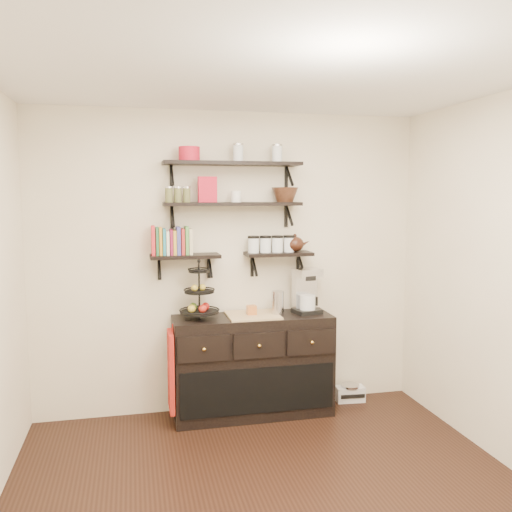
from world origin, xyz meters
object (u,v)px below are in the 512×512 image
object	(u,v)px
sideboard	(253,365)
radio	(350,393)
fruit_stand	(200,299)
coffee_maker	(306,292)

from	to	relation	value
sideboard	radio	bearing A→B (deg)	5.39
fruit_stand	radio	distance (m)	1.75
fruit_stand	radio	bearing A→B (deg)	3.51
sideboard	coffee_maker	xyz separation A→B (m)	(0.50, 0.03, 0.64)
sideboard	coffee_maker	world-z (taller)	coffee_maker
sideboard	radio	distance (m)	1.05
sideboard	radio	xyz separation A→B (m)	(0.97, 0.09, -0.37)
sideboard	fruit_stand	xyz separation A→B (m)	(-0.47, 0.00, 0.62)
fruit_stand	coffee_maker	distance (m)	0.97
fruit_stand	coffee_maker	size ratio (longest dim) A/B	1.21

